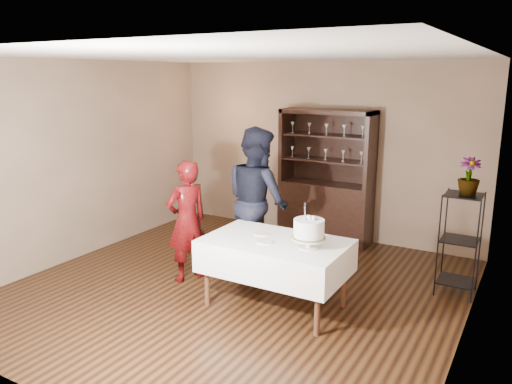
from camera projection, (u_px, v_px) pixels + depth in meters
floor at (236, 289)px, 5.96m from camera, size 5.00×5.00×0.00m
ceiling at (234, 55)px, 5.34m from camera, size 5.00×5.00×0.00m
back_wall at (321, 150)px, 7.76m from camera, size 5.00×0.02×2.70m
wall_left at (82, 160)px, 6.87m from camera, size 0.02×5.00×2.70m
wall_right at (472, 207)px, 4.43m from camera, size 0.02×5.00×2.70m
china_hutch at (326, 198)px, 7.61m from camera, size 1.40×0.48×2.00m
plant_etagere at (460, 240)px, 5.71m from camera, size 0.42×0.42×1.20m
cake_table at (275, 256)px, 5.39m from camera, size 1.53×0.94×0.76m
woman at (187, 221)px, 6.10m from camera, size 0.54×0.64×1.51m
man at (258, 201)px, 6.32m from camera, size 1.15×1.08×1.88m
cake at (309, 230)px, 5.06m from camera, size 0.41×0.41×0.48m
plate_near at (265, 242)px, 5.28m from camera, size 0.23×0.23×0.01m
plate_far at (262, 233)px, 5.55m from camera, size 0.24×0.24×0.01m
potted_plant at (469, 176)px, 5.55m from camera, size 0.28×0.28×0.42m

